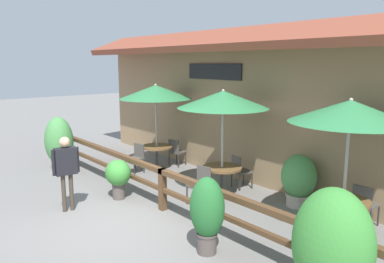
{
  "coord_description": "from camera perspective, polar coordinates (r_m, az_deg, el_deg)",
  "views": [
    {
      "loc": [
        6.46,
        -3.6,
        3.25
      ],
      "look_at": [
        0.33,
        1.63,
        1.76
      ],
      "focal_mm": 35.0,
      "sensor_mm": 36.0,
      "label": 1
    }
  ],
  "objects": [
    {
      "name": "dining_table_middle",
      "position": [
        9.28,
        4.58,
        -6.24
      ],
      "size": [
        0.97,
        0.97,
        0.74
      ],
      "color": "brown",
      "rests_on": "ground"
    },
    {
      "name": "patio_umbrella_middle",
      "position": [
        8.94,
        4.75,
        4.88
      ],
      "size": [
        2.19,
        2.19,
        2.64
      ],
      "color": "#B7B2A8",
      "rests_on": "ground"
    },
    {
      "name": "dining_table_near",
      "position": [
        11.55,
        -5.41,
        -2.92
      ],
      "size": [
        0.97,
        0.97,
        0.74
      ],
      "color": "brown",
      "rests_on": "ground"
    },
    {
      "name": "patio_umbrella_near",
      "position": [
        11.27,
        -5.57,
        6.01
      ],
      "size": [
        2.19,
        2.19,
        2.64
      ],
      "color": "#B7B2A8",
      "rests_on": "ground"
    },
    {
      "name": "potted_plant_entrance_palm",
      "position": [
        5.38,
        20.58,
        -16.16
      ],
      "size": [
        1.06,
        0.95,
        1.7
      ],
      "color": "#564C47",
      "rests_on": "ground"
    },
    {
      "name": "patio_railing",
      "position": [
        8.36,
        -4.54,
        -7.37
      ],
      "size": [
        10.4,
        0.14,
        0.95
      ],
      "color": "brown",
      "rests_on": "ground"
    },
    {
      "name": "chair_far_streetside",
      "position": [
        7.1,
        19.41,
        -13.03
      ],
      "size": [
        0.48,
        0.48,
        0.87
      ],
      "rotation": [
        0.0,
        0.0,
        -0.16
      ],
      "color": "#514C47",
      "rests_on": "ground"
    },
    {
      "name": "patio_umbrella_far",
      "position": [
        7.27,
        22.97,
        2.81
      ],
      "size": [
        2.19,
        2.19,
        2.64
      ],
      "color": "#B7B2A8",
      "rests_on": "ground"
    },
    {
      "name": "chair_near_wallside",
      "position": [
        11.91,
        -2.43,
        -2.95
      ],
      "size": [
        0.51,
        0.51,
        0.87
      ],
      "rotation": [
        0.0,
        0.0,
        3.38
      ],
      "color": "#514C47",
      "rests_on": "ground"
    },
    {
      "name": "ground_plane",
      "position": [
        8.08,
        -10.67,
        -13.45
      ],
      "size": [
        60.0,
        60.0,
        0.0
      ],
      "primitive_type": "plane",
      "color": "slate"
    },
    {
      "name": "potted_plant_broad_leaf",
      "position": [
        9.22,
        -11.19,
        -6.53
      ],
      "size": [
        0.66,
        0.6,
        0.96
      ],
      "color": "#564C47",
      "rests_on": "ground"
    },
    {
      "name": "potted_plant_small_flowering",
      "position": [
        8.91,
        15.94,
        -6.97
      ],
      "size": [
        0.83,
        0.74,
        1.21
      ],
      "color": "#B7AD99",
      "rests_on": "ground"
    },
    {
      "name": "potted_plant_corner_fern",
      "position": [
        11.98,
        -19.59,
        -1.64
      ],
      "size": [
        0.92,
        0.83,
        1.66
      ],
      "color": "#B7AD99",
      "rests_on": "ground"
    },
    {
      "name": "chair_middle_wallside",
      "position": [
        9.9,
        7.33,
        -5.82
      ],
      "size": [
        0.51,
        0.51,
        0.87
      ],
      "rotation": [
        0.0,
        0.0,
        2.91
      ],
      "color": "#514C47",
      "rests_on": "ground"
    },
    {
      "name": "chair_far_wallside",
      "position": [
        8.33,
        24.8,
        -9.87
      ],
      "size": [
        0.43,
        0.43,
        0.87
      ],
      "rotation": [
        0.0,
        0.0,
        3.16
      ],
      "color": "#514C47",
      "rests_on": "ground"
    },
    {
      "name": "potted_plant_tall_tropical",
      "position": [
        6.51,
        2.32,
        -12.07
      ],
      "size": [
        0.63,
        0.57,
        1.36
      ],
      "color": "#564C47",
      "rests_on": "ground"
    },
    {
      "name": "pedestrian",
      "position": [
        8.63,
        -18.67,
        -4.69
      ],
      "size": [
        0.25,
        0.59,
        1.68
      ],
      "rotation": [
        0.0,
        0.0,
        1.46
      ],
      "color": "#42382D",
      "rests_on": "ground"
    },
    {
      "name": "building_facade",
      "position": [
        10.12,
        9.49,
        4.14
      ],
      "size": [
        14.28,
        1.49,
        4.23
      ],
      "color": "#997A56",
      "rests_on": "ground"
    },
    {
      "name": "chair_near_streetside",
      "position": [
        11.26,
        -8.52,
        -3.84
      ],
      "size": [
        0.49,
        0.49,
        0.87
      ],
      "rotation": [
        0.0,
        0.0,
        0.18
      ],
      "color": "#514C47",
      "rests_on": "ground"
    },
    {
      "name": "dining_table_far",
      "position": [
        7.69,
        22.01,
        -10.57
      ],
      "size": [
        0.97,
        0.97,
        0.74
      ],
      "color": "brown",
      "rests_on": "ground"
    },
    {
      "name": "chair_middle_streetside",
      "position": [
        8.78,
        1.28,
        -7.85
      ],
      "size": [
        0.48,
        0.48,
        0.87
      ],
      "rotation": [
        0.0,
        0.0,
        0.15
      ],
      "color": "#514C47",
      "rests_on": "ground"
    }
  ]
}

